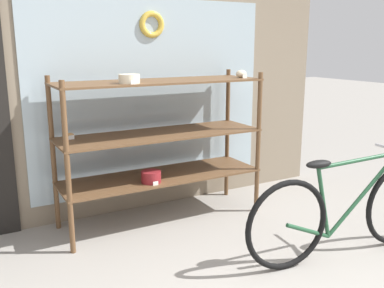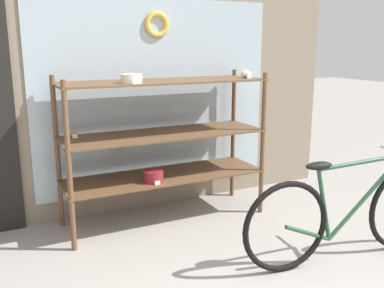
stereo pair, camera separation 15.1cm
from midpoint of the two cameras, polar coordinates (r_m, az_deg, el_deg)
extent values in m
cube|color=gray|center=(4.29, -6.60, 16.25)|extent=(4.50, 0.08, 3.80)
cube|color=#A3B7C1|center=(4.35, -3.63, 6.34)|extent=(2.49, 0.02, 1.90)
torus|color=gold|center=(4.30, -3.67, 15.61)|extent=(0.26, 0.06, 0.26)
cylinder|color=brown|center=(3.51, -14.89, -3.20)|extent=(0.04, 0.04, 1.40)
cylinder|color=brown|center=(4.26, 10.40, -0.11)|extent=(0.04, 0.04, 1.40)
cylinder|color=brown|center=(4.04, -16.49, -1.18)|extent=(0.04, 0.04, 1.40)
cylinder|color=brown|center=(4.70, 6.41, 1.28)|extent=(0.04, 0.04, 1.40)
cube|color=brown|center=(4.11, -2.63, -4.24)|extent=(1.91, 0.60, 0.02)
cube|color=brown|center=(4.00, -2.69, 1.35)|extent=(1.91, 0.60, 0.02)
cube|color=brown|center=(3.93, -2.77, 8.35)|extent=(1.91, 0.60, 0.02)
cylinder|color=beige|center=(3.66, -6.89, 8.65)|extent=(0.18, 0.18, 0.08)
cube|color=white|center=(3.57, -6.35, 8.23)|extent=(0.05, 0.00, 0.04)
cylinder|color=maroon|center=(3.89, -4.05, -4.31)|extent=(0.18, 0.18, 0.11)
cube|color=white|center=(3.81, -3.48, -5.21)|extent=(0.05, 0.00, 0.04)
ellipsoid|color=beige|center=(4.25, 8.23, 9.22)|extent=(0.11, 0.09, 0.08)
cube|color=white|center=(4.20, 8.70, 8.89)|extent=(0.05, 0.00, 0.04)
ellipsoid|color=#AD7F4C|center=(3.93, -14.41, 1.23)|extent=(0.07, 0.06, 0.05)
cube|color=white|center=(3.89, -14.27, 1.00)|extent=(0.05, 0.00, 0.04)
torus|color=black|center=(3.29, 13.73, -10.71)|extent=(0.71, 0.12, 0.71)
cylinder|color=#235133|center=(3.66, 23.30, -6.47)|extent=(0.67, 0.11, 0.64)
cylinder|color=#235133|center=(3.53, 22.89, -2.25)|extent=(0.78, 0.12, 0.07)
cylinder|color=#235133|center=(3.42, 18.40, -7.77)|extent=(0.17, 0.05, 0.58)
cylinder|color=#235133|center=(3.43, 16.45, -11.34)|extent=(0.41, 0.08, 0.19)
ellipsoid|color=black|center=(3.28, 17.84, -2.78)|extent=(0.23, 0.11, 0.06)
camera|label=1|loc=(0.08, -88.71, 0.30)|focal=40.00mm
camera|label=2|loc=(0.08, 91.29, -0.30)|focal=40.00mm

